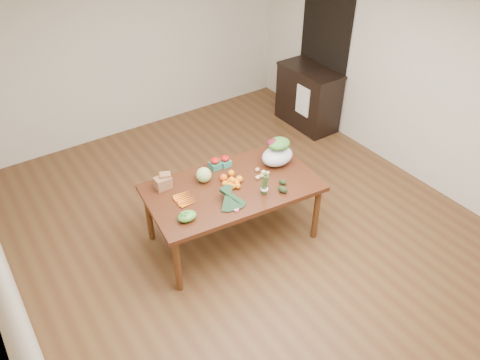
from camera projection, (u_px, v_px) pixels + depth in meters
floor at (249, 230)px, 5.56m from camera, size 6.00×6.00×0.00m
room_walls at (251, 132)px, 4.75m from camera, size 5.02×6.02×2.70m
dining_table at (233, 212)px, 5.24m from camera, size 1.94×1.22×0.75m
doorway_dark at (323, 57)px, 7.11m from camera, size 0.02×1.00×2.10m
cabinet at (308, 97)px, 7.31m from camera, size 0.52×1.02×0.94m
dish_towel at (303, 101)px, 7.04m from camera, size 0.02×0.28×0.45m
paper_bag at (163, 182)px, 4.95m from camera, size 0.24×0.21×0.16m
cabbage at (204, 175)px, 5.04m from camera, size 0.17×0.17×0.17m
strawberry_basket_a at (215, 164)px, 5.25m from camera, size 0.13×0.13×0.11m
strawberry_basket_b at (225, 162)px, 5.30m from camera, size 0.12×0.12×0.10m
orange_a at (224, 178)px, 5.07m from camera, size 0.08×0.08×0.08m
orange_b at (231, 173)px, 5.14m from camera, size 0.08×0.08×0.08m
orange_c at (239, 179)px, 5.06m from camera, size 0.08×0.08×0.08m
mandarin_cluster at (232, 182)px, 4.99m from camera, size 0.20×0.20×0.10m
carrots at (186, 199)px, 4.82m from camera, size 0.25×0.27×0.03m
snap_pea_bag at (187, 216)px, 4.56m from camera, size 0.20×0.15×0.09m
kale_bunch at (232, 199)px, 4.71m from camera, size 0.36×0.43×0.16m
asparagus_bundle at (265, 184)px, 4.83m from camera, size 0.09×0.12×0.26m
potato_a at (258, 177)px, 5.10m from camera, size 0.05×0.05×0.05m
potato_b at (261, 176)px, 5.13m from camera, size 0.05×0.05×0.05m
potato_c at (263, 172)px, 5.18m from camera, size 0.06×0.05×0.05m
potato_d at (257, 170)px, 5.22m from camera, size 0.06×0.05×0.05m
potato_e at (268, 173)px, 5.18m from camera, size 0.05×0.04×0.04m
avocado_a at (283, 189)px, 4.91m from camera, size 0.10×0.12×0.07m
avocado_b at (283, 182)px, 5.03m from camera, size 0.08×0.10×0.06m
salad_bag at (277, 153)px, 5.27m from camera, size 0.41×0.33×0.29m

